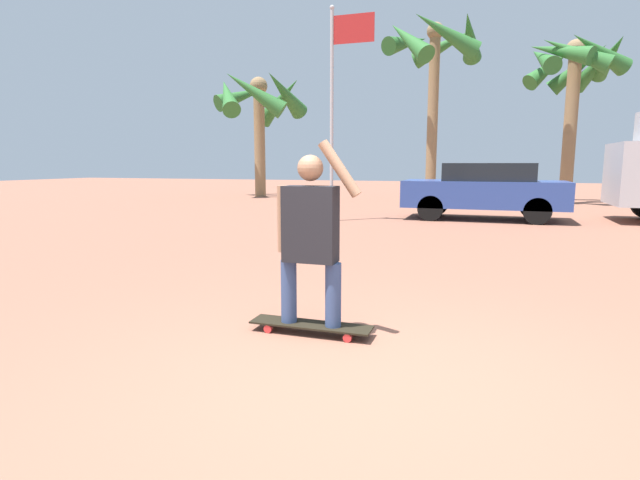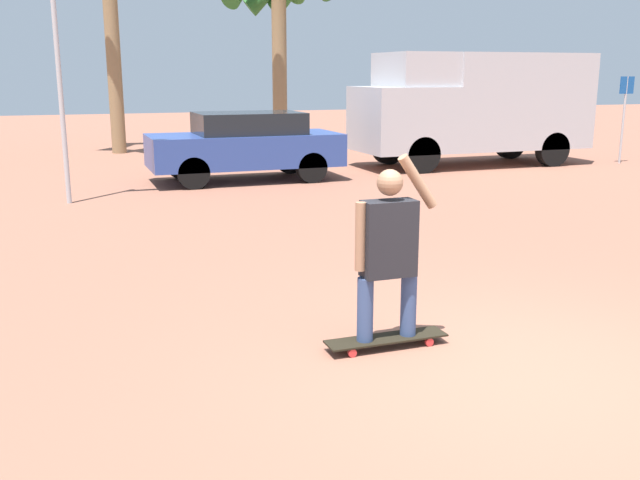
% 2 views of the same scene
% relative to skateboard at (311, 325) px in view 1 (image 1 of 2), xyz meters
% --- Properties ---
extents(ground_plane, '(80.00, 80.00, 0.00)m').
position_rel_skateboard_xyz_m(ground_plane, '(0.72, -0.88, -0.08)').
color(ground_plane, '#935B47').
extents(skateboard, '(1.09, 0.25, 0.09)m').
position_rel_skateboard_xyz_m(skateboard, '(0.00, 0.00, 0.00)').
color(skateboard, black).
rests_on(skateboard, ground_plane).
extents(person_skateboarder, '(0.75, 0.22, 1.60)m').
position_rel_skateboard_xyz_m(person_skateboarder, '(-0.00, -0.00, 0.85)').
color(person_skateboarder, '#384C7A').
rests_on(person_skateboarder, skateboard).
extents(parked_car_blue, '(4.18, 1.80, 1.51)m').
position_rel_skateboard_xyz_m(parked_car_blue, '(1.32, 10.12, 0.73)').
color(parked_car_blue, black).
rests_on(parked_car_blue, ground_plane).
extents(palm_tree_near_van, '(3.68, 3.77, 6.12)m').
position_rel_skateboard_xyz_m(palm_tree_near_van, '(4.20, 16.80, 4.88)').
color(palm_tree_near_van, '#8E704C').
rests_on(palm_tree_near_van, ground_plane).
extents(palm_tree_center_background, '(4.00, 4.09, 7.26)m').
position_rel_skateboard_xyz_m(palm_tree_center_background, '(-0.86, 16.91, 5.85)').
color(palm_tree_center_background, '#8E704C').
rests_on(palm_tree_center_background, ground_plane).
extents(palm_tree_far_left, '(4.29, 4.37, 5.58)m').
position_rel_skateboard_xyz_m(palm_tree_far_left, '(-8.55, 16.90, 4.21)').
color(palm_tree_far_left, '#8E704C').
rests_on(palm_tree_far_left, ground_plane).
extents(flagpole, '(1.14, 0.12, 5.38)m').
position_rel_skateboard_xyz_m(flagpole, '(-2.33, 8.47, 3.15)').
color(flagpole, '#B7B7BC').
rests_on(flagpole, ground_plane).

